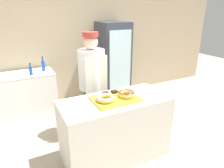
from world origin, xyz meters
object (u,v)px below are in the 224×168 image
object	(u,v)px
brownie_back_right	(114,92)
brownie_back_left	(106,93)
donut_light_glaze	(105,98)
donut_chocolate_glaze	(126,94)
bottle_blue_b	(43,65)
bottle_blue	(31,70)
chest_freezer	(26,96)
serving_tray	(116,99)
beverage_fridge	(113,63)
baker_person	(92,84)

from	to	relation	value
brownie_back_right	brownie_back_left	bearing A→B (deg)	180.00
donut_light_glaze	donut_chocolate_glaze	bearing A→B (deg)	0.00
brownie_back_right	bottle_blue_b	xyz separation A→B (m)	(-0.66, 1.62, 0.06)
donut_light_glaze	donut_chocolate_glaze	size ratio (longest dim) A/B	1.00
bottle_blue_b	bottle_blue	bearing A→B (deg)	-146.87
brownie_back_left	brownie_back_right	bearing A→B (deg)	0.00
chest_freezer	bottle_blue	world-z (taller)	bottle_blue
serving_tray	bottle_blue	distance (m)	1.82
donut_chocolate_glaze	beverage_fridge	size ratio (longest dim) A/B	0.14
brownie_back_left	donut_chocolate_glaze	bearing A→B (deg)	-38.21
brownie_back_right	bottle_blue	world-z (taller)	bottle_blue
chest_freezer	bottle_blue	xyz separation A→B (m)	(0.14, -0.14, 0.52)
donut_chocolate_glaze	brownie_back_left	size ratio (longest dim) A/B	3.14
donut_light_glaze	baker_person	bearing A→B (deg)	81.35
donut_chocolate_glaze	bottle_blue_b	world-z (taller)	bottle_blue_b
beverage_fridge	donut_chocolate_glaze	bearing A→B (deg)	-112.08
donut_chocolate_glaze	baker_person	world-z (taller)	baker_person
donut_chocolate_glaze	beverage_fridge	world-z (taller)	beverage_fridge
brownie_back_right	bottle_blue	xyz separation A→B (m)	(-0.91, 1.46, 0.04)
serving_tray	beverage_fridge	size ratio (longest dim) A/B	0.34
beverage_fridge	bottle_blue	xyz separation A→B (m)	(-1.71, -0.13, 0.09)
brownie_back_right	bottle_blue_b	world-z (taller)	bottle_blue_b
chest_freezer	bottle_blue_b	world-z (taller)	bottle_blue_b
baker_person	chest_freezer	bearing A→B (deg)	131.43
serving_tray	donut_chocolate_glaze	world-z (taller)	donut_chocolate_glaze
brownie_back_right	baker_person	world-z (taller)	baker_person
donut_chocolate_glaze	brownie_back_right	size ratio (longest dim) A/B	3.14
brownie_back_left	chest_freezer	xyz separation A→B (m)	(-0.91, 1.60, -0.48)
bottle_blue_b	brownie_back_right	bearing A→B (deg)	-67.71
serving_tray	donut_light_glaze	xyz separation A→B (m)	(-0.15, -0.02, 0.05)
brownie_back_right	chest_freezer	bearing A→B (deg)	123.16
serving_tray	chest_freezer	xyz separation A→B (m)	(-0.98, 1.75, -0.45)
beverage_fridge	brownie_back_left	bearing A→B (deg)	-120.37
bottle_blue	brownie_back_left	bearing A→B (deg)	-62.03
serving_tray	donut_chocolate_glaze	size ratio (longest dim) A/B	2.48
donut_chocolate_glaze	brownie_back_right	xyz separation A→B (m)	(-0.09, 0.17, -0.02)
brownie_back_right	beverage_fridge	world-z (taller)	beverage_fridge
beverage_fridge	baker_person	bearing A→B (deg)	-130.85
serving_tray	beverage_fridge	bearing A→B (deg)	63.61
serving_tray	beverage_fridge	xyz separation A→B (m)	(0.87, 1.74, -0.03)
baker_person	donut_chocolate_glaze	bearing A→B (deg)	-74.62
donut_chocolate_glaze	brownie_back_right	bearing A→B (deg)	116.62
baker_person	brownie_back_left	bearing A→B (deg)	-92.36
bottle_blue_b	beverage_fridge	bearing A→B (deg)	-1.09
brownie_back_left	beverage_fridge	bearing A→B (deg)	59.63
baker_person	chest_freezer	world-z (taller)	baker_person
beverage_fridge	serving_tray	bearing A→B (deg)	-116.39
baker_person	beverage_fridge	size ratio (longest dim) A/B	0.96
donut_light_glaze	beverage_fridge	world-z (taller)	beverage_fridge
donut_light_glaze	bottle_blue	xyz separation A→B (m)	(-0.69, 1.63, 0.02)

